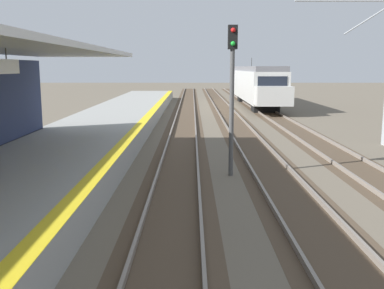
{
  "coord_description": "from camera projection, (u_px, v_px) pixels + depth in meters",
  "views": [
    {
      "loc": [
        2.4,
        1.3,
        3.81
      ],
      "look_at": [
        2.36,
        11.03,
        2.1
      ],
      "focal_mm": 41.39,
      "sensor_mm": 36.0,
      "label": 1
    }
  ],
  "objects": [
    {
      "name": "track_pair_far_side",
      "position": [
        340.0,
        155.0,
        19.04
      ],
      "size": [
        2.34,
        120.0,
        0.16
      ],
      "color": "#4C3D2D",
      "rests_on": "ground"
    },
    {
      "name": "station_platform",
      "position": [
        50.0,
        167.0,
        15.08
      ],
      "size": [
        5.0,
        80.0,
        0.91
      ],
      "color": "#999993",
      "rests_on": "ground"
    },
    {
      "name": "approaching_train",
      "position": [
        258.0,
        84.0,
        43.15
      ],
      "size": [
        2.93,
        19.6,
        4.76
      ],
      "color": "silver",
      "rests_on": "ground"
    },
    {
      "name": "track_pair_middle",
      "position": [
        261.0,
        155.0,
        19.06
      ],
      "size": [
        2.34,
        120.0,
        0.16
      ],
      "color": "#4C3D2D",
      "rests_on": "ground"
    },
    {
      "name": "rail_signal_post",
      "position": [
        234.0,
        85.0,
        15.19
      ],
      "size": [
        0.32,
        0.34,
        5.2
      ],
      "color": "#4C4C4C",
      "rests_on": "ground"
    },
    {
      "name": "track_pair_nearest_platform",
      "position": [
        182.0,
        155.0,
        19.07
      ],
      "size": [
        2.34,
        120.0,
        0.16
      ],
      "color": "#4C3D2D",
      "rests_on": "ground"
    }
  ]
}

